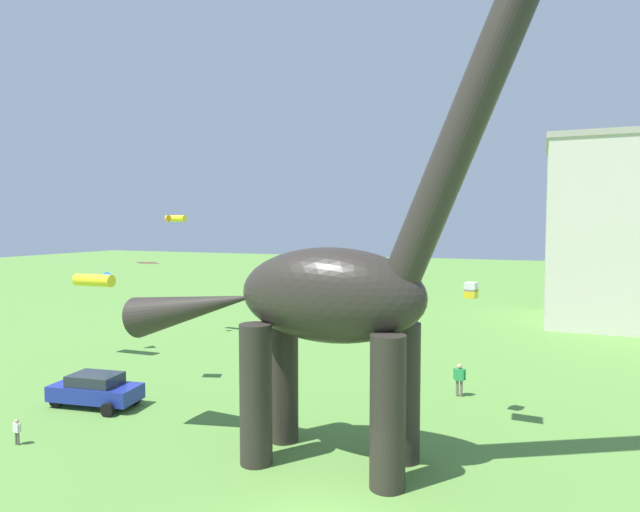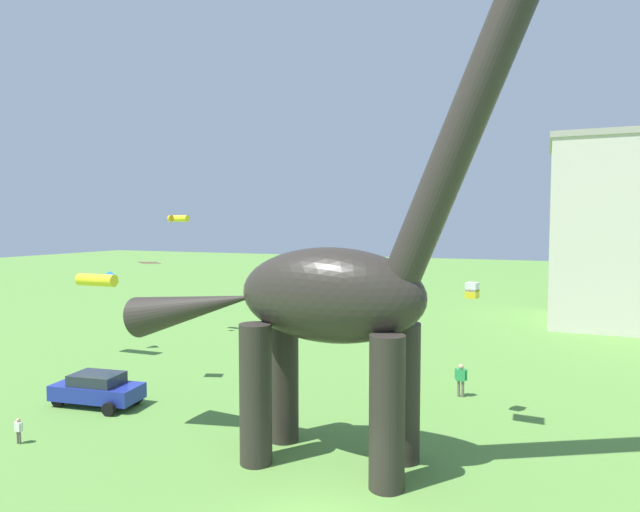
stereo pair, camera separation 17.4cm
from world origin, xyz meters
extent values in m
cylinder|color=#2D2823|center=(1.26, 5.35, 2.55)|extent=(1.18, 1.18, 5.10)
cylinder|color=#2D2823|center=(1.26, 3.09, 2.55)|extent=(1.18, 1.18, 5.10)
cylinder|color=#2D2823|center=(-3.62, 5.35, 2.55)|extent=(1.18, 1.18, 5.10)
cylinder|color=#2D2823|center=(-3.62, 3.09, 2.55)|extent=(1.18, 1.18, 5.10)
ellipsoid|color=#2D2823|center=(-1.18, 4.22, 6.13)|extent=(6.97, 3.00, 3.43)
cylinder|color=#2D2823|center=(3.34, 4.22, 11.62)|extent=(5.01, 1.29, 9.93)
cone|color=#2D2823|center=(-7.03, 4.22, 5.34)|extent=(6.13, 1.72, 2.91)
cube|color=navy|center=(-13.68, 5.58, 0.67)|extent=(4.41, 2.35, 0.72)
cube|color=#232B35|center=(-13.68, 5.58, 1.29)|extent=(2.47, 1.87, 0.52)
cylinder|color=black|center=(-12.13, 6.47, 0.31)|extent=(0.64, 0.31, 0.62)
cylinder|color=black|center=(-12.13, 4.69, 0.31)|extent=(0.64, 0.31, 0.62)
cylinder|color=black|center=(-15.24, 6.47, 0.31)|extent=(0.64, 0.31, 0.62)
cylinder|color=black|center=(-15.24, 4.69, 0.31)|extent=(0.64, 0.31, 0.62)
cylinder|color=#6B6056|center=(-13.16, 0.95, 0.26)|extent=(0.09, 0.09, 0.51)
cylinder|color=#6B6056|center=(-13.04, 0.95, 0.26)|extent=(0.09, 0.09, 0.51)
cube|color=silver|center=(-13.10, 0.95, 0.69)|extent=(0.28, 0.17, 0.36)
sphere|color=tan|center=(-13.10, 0.95, 0.95)|extent=(0.16, 0.16, 0.16)
cylinder|color=silver|center=(-13.26, 0.95, 0.71)|extent=(0.07, 0.07, 0.34)
cylinder|color=silver|center=(-12.94, 0.95, 0.71)|extent=(0.07, 0.07, 0.34)
cylinder|color=black|center=(-1.16, 13.19, 0.40)|extent=(0.13, 0.13, 0.81)
cylinder|color=black|center=(-0.96, 13.19, 0.40)|extent=(0.13, 0.13, 0.81)
cube|color=green|center=(-1.06, 13.19, 1.09)|extent=(0.44, 0.27, 0.57)
sphere|color=tan|center=(-1.06, 13.19, 1.51)|extent=(0.25, 0.25, 0.25)
cylinder|color=green|center=(-1.31, 13.19, 1.12)|extent=(0.11, 0.11, 0.54)
cylinder|color=green|center=(-0.81, 13.19, 1.12)|extent=(0.11, 0.11, 0.54)
cylinder|color=#6B6056|center=(2.02, 13.62, 0.41)|extent=(0.14, 0.14, 0.82)
cylinder|color=#6B6056|center=(2.22, 13.62, 0.41)|extent=(0.14, 0.14, 0.82)
cube|color=green|center=(2.12, 13.62, 1.11)|extent=(0.45, 0.27, 0.58)
sphere|color=tan|center=(2.12, 13.62, 1.53)|extent=(0.26, 0.26, 0.26)
cylinder|color=green|center=(1.86, 13.62, 1.14)|extent=(0.11, 0.11, 0.55)
cylinder|color=green|center=(2.38, 13.62, 1.14)|extent=(0.11, 0.11, 0.55)
cube|color=white|center=(2.98, 10.50, 5.92)|extent=(0.58, 0.58, 0.38)
cube|color=yellow|center=(2.98, 10.50, 5.63)|extent=(0.58, 0.58, 0.38)
cylinder|color=yellow|center=(-20.80, 12.75, 5.02)|extent=(2.85, 0.90, 0.79)
cone|color=#287AE5|center=(-20.86, 14.30, 5.02)|extent=(0.74, 0.86, 0.83)
cube|color=yellow|center=(2.07, 7.38, 10.18)|extent=(1.35, 1.03, 0.20)
cylinder|color=yellow|center=(-20.39, 20.71, 9.04)|extent=(1.84, 0.67, 0.50)
cone|color=orange|center=(-20.48, 19.72, 9.04)|extent=(0.50, 0.57, 0.53)
cube|color=pink|center=(-13.58, 9.29, 6.59)|extent=(1.25, 1.07, 0.18)
camera|label=1|loc=(5.77, -13.71, 8.71)|focal=30.38mm
camera|label=2|loc=(5.93, -13.65, 8.71)|focal=30.38mm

